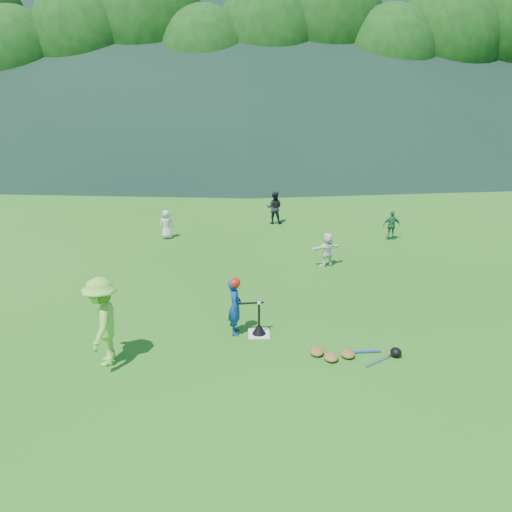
# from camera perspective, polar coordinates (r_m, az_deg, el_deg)

# --- Properties ---
(ground) EXTENTS (120.00, 120.00, 0.00)m
(ground) POSITION_cam_1_polar(r_m,az_deg,el_deg) (10.83, 0.34, -8.93)
(ground) COLOR #256016
(ground) RESTS_ON ground
(home_plate) EXTENTS (0.45, 0.45, 0.02)m
(home_plate) POSITION_cam_1_polar(r_m,az_deg,el_deg) (10.82, 0.34, -8.88)
(home_plate) COLOR silver
(home_plate) RESTS_ON ground
(baseball) EXTENTS (0.08, 0.08, 0.08)m
(baseball) POSITION_cam_1_polar(r_m,az_deg,el_deg) (10.50, 0.35, -5.38)
(baseball) COLOR white
(baseball) RESTS_ON batting_tee
(batter_child) EXTENTS (0.30, 0.46, 1.25)m
(batter_child) POSITION_cam_1_polar(r_m,az_deg,el_deg) (10.61, -2.41, -5.79)
(batter_child) COLOR navy
(batter_child) RESTS_ON ground
(adult_coach) EXTENTS (0.70, 1.16, 1.74)m
(adult_coach) POSITION_cam_1_polar(r_m,az_deg,el_deg) (9.85, -17.14, -7.20)
(adult_coach) COLOR #76CD3C
(adult_coach) RESTS_ON ground
(fielder_a) EXTENTS (0.53, 0.39, 0.99)m
(fielder_a) POSITION_cam_1_polar(r_m,az_deg,el_deg) (17.34, -10.20, 3.58)
(fielder_a) COLOR silver
(fielder_a) RESTS_ON ground
(fielder_b) EXTENTS (0.67, 0.56, 1.22)m
(fielder_b) POSITION_cam_1_polar(r_m,az_deg,el_deg) (18.88, 2.11, 5.54)
(fielder_b) COLOR black
(fielder_b) RESTS_ON ground
(fielder_c) EXTENTS (0.59, 0.25, 1.00)m
(fielder_c) POSITION_cam_1_polar(r_m,az_deg,el_deg) (17.53, 15.24, 3.39)
(fielder_c) COLOR #206B3F
(fielder_c) RESTS_ON ground
(fielder_d) EXTENTS (0.97, 0.58, 1.00)m
(fielder_d) POSITION_cam_1_polar(r_m,az_deg,el_deg) (14.62, 8.14, 0.72)
(fielder_d) COLOR white
(fielder_d) RESTS_ON ground
(batting_tee) EXTENTS (0.30, 0.30, 0.68)m
(batting_tee) POSITION_cam_1_polar(r_m,az_deg,el_deg) (10.77, 0.34, -8.33)
(batting_tee) COLOR black
(batting_tee) RESTS_ON home_plate
(batter_gear) EXTENTS (0.73, 0.26, 0.61)m
(batter_gear) POSITION_cam_1_polar(r_m,az_deg,el_deg) (10.41, -2.32, -3.26)
(batter_gear) COLOR #B2190B
(batter_gear) RESTS_ON ground
(equipment_pile) EXTENTS (1.80, 0.71, 0.19)m
(equipment_pile) POSITION_cam_1_polar(r_m,az_deg,el_deg) (10.15, 10.46, -10.95)
(equipment_pile) COLOR olive
(equipment_pile) RESTS_ON ground
(outfield_fence) EXTENTS (70.07, 0.08, 1.33)m
(outfield_fence) POSITION_cam_1_polar(r_m,az_deg,el_deg) (37.79, -1.01, 12.68)
(outfield_fence) COLOR gray
(outfield_fence) RESTS_ON ground
(tree_line) EXTENTS (70.04, 11.40, 14.82)m
(tree_line) POSITION_cam_1_polar(r_m,az_deg,el_deg) (43.46, -0.85, 23.48)
(tree_line) COLOR #382314
(tree_line) RESTS_ON ground
(distant_hills) EXTENTS (155.00, 140.00, 32.00)m
(distant_hills) POSITION_cam_1_polar(r_m,az_deg,el_deg) (92.15, -6.66, 25.46)
(distant_hills) COLOR black
(distant_hills) RESTS_ON ground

